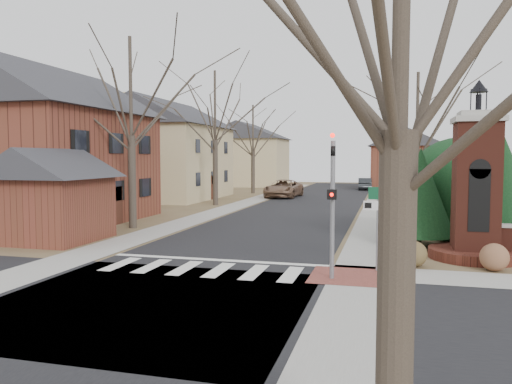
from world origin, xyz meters
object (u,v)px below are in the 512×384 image
(traffic_signal_pole, at_px, (333,195))
(distant_car, at_px, (365,184))
(pickup_truck, at_px, (284,188))
(brick_gate_monument, at_px, (476,200))
(sign_post, at_px, (377,212))

(traffic_signal_pole, distance_m, distant_car, 42.93)
(traffic_signal_pole, xyz_separation_m, pickup_truck, (-7.70, 30.15, -1.77))
(traffic_signal_pole, xyz_separation_m, brick_gate_monument, (4.70, 4.42, -0.42))
(brick_gate_monument, bearing_deg, sign_post, -138.58)
(brick_gate_monument, relative_size, distant_car, 1.57)
(traffic_signal_pole, bearing_deg, pickup_truck, 104.33)
(sign_post, relative_size, pickup_truck, 0.47)
(distant_car, bearing_deg, pickup_truck, 58.15)
(sign_post, xyz_separation_m, brick_gate_monument, (3.41, 3.01, 0.22))
(traffic_signal_pole, relative_size, brick_gate_monument, 0.69)
(traffic_signal_pole, bearing_deg, sign_post, 47.57)
(brick_gate_monument, distance_m, pickup_truck, 28.59)
(traffic_signal_pole, height_order, pickup_truck, traffic_signal_pole)
(traffic_signal_pole, distance_m, sign_post, 2.02)
(sign_post, xyz_separation_m, distant_car, (-2.19, 41.47, -1.27))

